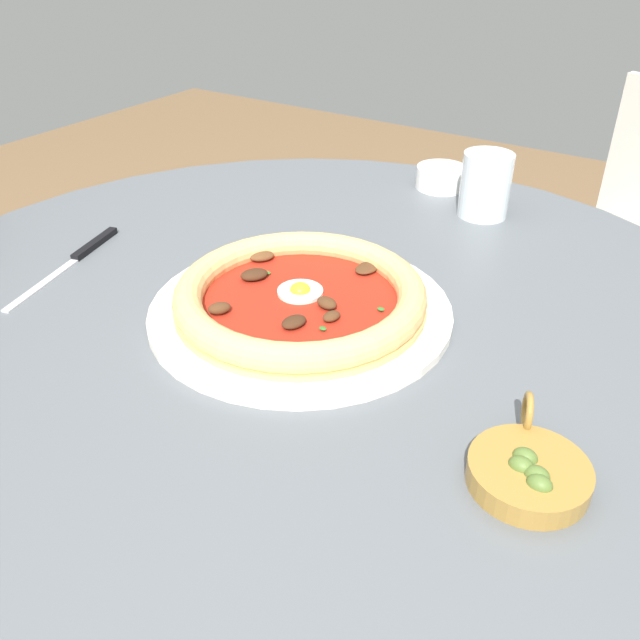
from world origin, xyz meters
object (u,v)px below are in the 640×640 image
at_px(steak_knife, 81,255).
at_px(ramekin_capers, 441,177).
at_px(olive_pan, 529,471).
at_px(dining_table, 307,420).
at_px(water_glass, 485,189).
at_px(pizza_on_plate, 301,299).

height_order(steak_knife, ramekin_capers, ramekin_capers).
bearing_deg(ramekin_capers, olive_pan, -59.17).
distance_m(dining_table, water_glass, 0.41).
distance_m(pizza_on_plate, ramekin_capers, 0.43).
relative_size(dining_table, pizza_on_plate, 3.16).
bearing_deg(dining_table, water_glass, 81.25).
bearing_deg(pizza_on_plate, dining_table, -8.23).
xyz_separation_m(pizza_on_plate, steak_knife, (-0.31, -0.04, -0.02)).
xyz_separation_m(pizza_on_plate, water_glass, (0.06, 0.36, 0.02)).
distance_m(pizza_on_plate, steak_knife, 0.31).
bearing_deg(olive_pan, steak_knife, 173.60).
height_order(ramekin_capers, olive_pan, olive_pan).
bearing_deg(steak_knife, ramekin_capers, 59.29).
distance_m(pizza_on_plate, olive_pan, 0.31).
relative_size(steak_knife, olive_pan, 1.84).
distance_m(dining_table, pizza_on_plate, 0.17).
distance_m(water_glass, ramekin_capers, 0.12).
xyz_separation_m(water_glass, olive_pan, (0.23, -0.47, -0.03)).
bearing_deg(water_glass, olive_pan, -64.38).
distance_m(pizza_on_plate, water_glass, 0.37).
height_order(dining_table, olive_pan, olive_pan).
distance_m(water_glass, steak_knife, 0.55).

